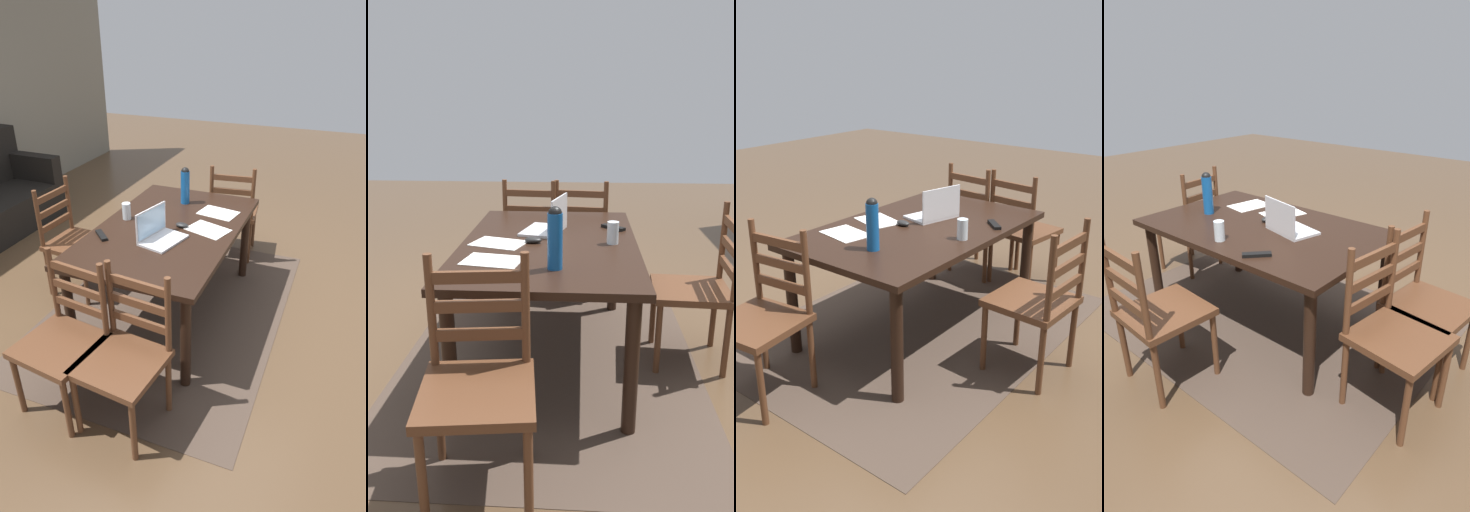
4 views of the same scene
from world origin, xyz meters
The scene contains 14 objects.
ground_plane centered at (0.00, 0.00, 0.00)m, with size 14.00×14.00×0.00m, color brown.
area_rug centered at (0.00, 0.00, 0.00)m, with size 2.47×1.78×0.01m, color #47382D.
dining_table centered at (0.00, 0.00, 0.66)m, with size 1.63×1.01×0.74m.
chair_left_far centered at (-1.10, 0.20, 0.46)m, with size 0.49×0.49×0.95m.
chair_left_near centered at (-1.10, -0.21, 0.46)m, with size 0.48×0.48×0.95m.
chair_far_head centered at (0.00, 0.88, 0.46)m, with size 0.46×0.46×0.95m.
chair_right_near centered at (1.10, -0.21, 0.46)m, with size 0.49×0.49×0.95m.
laptop centered at (-0.21, -0.01, 0.80)m, with size 0.36×0.29×0.23m.
water_bottle centered at (0.50, 0.06, 0.90)m, with size 0.07×0.07×0.31m.
drinking_glass centered at (0.03, 0.36, 0.80)m, with size 0.07×0.07×0.13m, color silver.
computer_mouse centered at (0.05, -0.09, 0.76)m, with size 0.06×0.10×0.03m, color black.
tv_remote centered at (-0.31, 0.39, 0.75)m, with size 0.04×0.17×0.02m, color black.
paper_stack_left centered at (0.40, -0.27, 0.74)m, with size 0.21×0.30×0.00m, color white.
paper_stack_right centered at (0.07, -0.29, 0.74)m, with size 0.21×0.30×0.00m, color white.
Camera 3 is at (2.63, 2.05, 1.83)m, focal length 37.75 mm.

